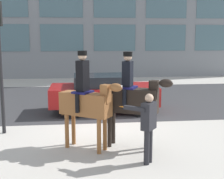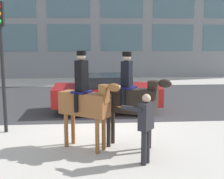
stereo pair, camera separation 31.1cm
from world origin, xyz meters
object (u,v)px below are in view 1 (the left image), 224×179
at_px(mounted_horse_lead, 86,101).
at_px(mounted_horse_companion, 131,98).
at_px(pedestrian_bystander, 148,123).
at_px(street_car_near_lane, 103,92).

relative_size(mounted_horse_lead, mounted_horse_companion, 1.01).
bearing_deg(mounted_horse_companion, pedestrian_bystander, -53.40).
relative_size(mounted_horse_lead, pedestrian_bystander, 1.56).
xyz_separation_m(mounted_horse_lead, pedestrian_bystander, (1.38, -1.13, -0.33)).
distance_m(mounted_horse_lead, street_car_near_lane, 4.25).
relative_size(mounted_horse_companion, pedestrian_bystander, 1.54).
bearing_deg(street_car_near_lane, mounted_horse_lead, -100.55).
bearing_deg(mounted_horse_lead, mounted_horse_companion, 33.77).
distance_m(mounted_horse_lead, mounted_horse_companion, 1.18).
distance_m(mounted_horse_lead, pedestrian_bystander, 1.81).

